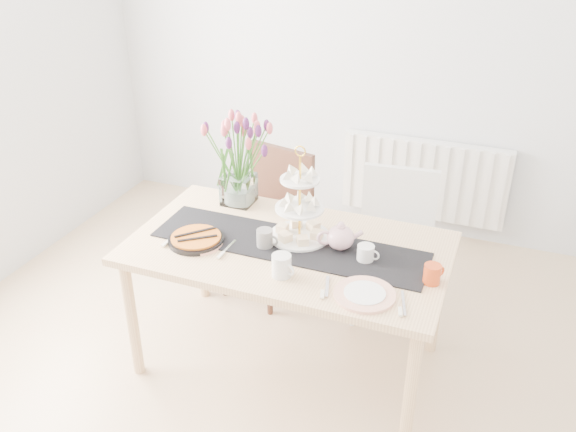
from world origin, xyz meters
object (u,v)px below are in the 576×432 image
(plate_left, at_px, (200,243))
(plate_right, at_px, (365,294))
(chair_white, at_px, (395,233))
(mug_grey, at_px, (265,239))
(mug_white, at_px, (281,266))
(tart_tin, at_px, (196,239))
(mug_orange, at_px, (432,274))
(cream_jug, at_px, (366,253))
(radiator, at_px, (424,179))
(cake_stand, at_px, (300,216))
(chair_brown, at_px, (271,211))
(dining_table, at_px, (288,258))
(tulip_vase, at_px, (237,147))
(teapot, at_px, (340,238))

(plate_left, bearing_deg, plate_right, -8.33)
(chair_white, height_order, plate_right, chair_white)
(mug_grey, relative_size, mug_white, 0.89)
(tart_tin, xyz_separation_m, mug_orange, (1.17, 0.07, 0.03))
(cream_jug, distance_m, tart_tin, 0.86)
(radiator, xyz_separation_m, mug_orange, (0.31, -1.77, 0.35))
(cake_stand, distance_m, mug_white, 0.36)
(chair_white, relative_size, plate_left, 3.76)
(plate_left, bearing_deg, mug_grey, 15.93)
(chair_brown, distance_m, plate_left, 0.84)
(tart_tin, bearing_deg, cake_stand, 25.21)
(radiator, xyz_separation_m, mug_grey, (-0.51, -1.76, 0.35))
(chair_brown, height_order, plate_left, chair_brown)
(mug_white, bearing_deg, dining_table, 128.94)
(dining_table, height_order, cream_jug, cream_jug)
(cake_stand, bearing_deg, mug_grey, -132.54)
(cake_stand, bearing_deg, tulip_vase, 150.86)
(mug_grey, bearing_deg, plate_left, -161.04)
(teapot, bearing_deg, plate_left, 173.52)
(cake_stand, relative_size, plate_right, 1.65)
(chair_brown, bearing_deg, cream_jug, -27.48)
(radiator, distance_m, tart_tin, 2.05)
(plate_right, bearing_deg, mug_grey, 158.81)
(mug_white, relative_size, mug_orange, 1.17)
(dining_table, distance_m, plate_left, 0.46)
(radiator, xyz_separation_m, cake_stand, (-0.38, -1.61, 0.43))
(teapot, xyz_separation_m, plate_right, (0.21, -0.34, -0.06))
(cream_jug, height_order, plate_right, cream_jug)
(cream_jug, relative_size, mug_white, 0.76)
(radiator, relative_size, chair_brown, 1.28)
(tart_tin, bearing_deg, radiator, 64.94)
(dining_table, relative_size, plate_right, 5.79)
(tulip_vase, height_order, cream_jug, tulip_vase)
(cream_jug, xyz_separation_m, plate_right, (0.07, -0.28, -0.03))
(radiator, bearing_deg, dining_table, -103.64)
(dining_table, relative_size, mug_white, 14.66)
(tulip_vase, distance_m, mug_white, 0.84)
(chair_white, distance_m, mug_orange, 0.89)
(teapot, xyz_separation_m, plate_left, (-0.68, -0.20, -0.06))
(tulip_vase, bearing_deg, mug_white, -50.38)
(radiator, xyz_separation_m, dining_table, (-0.41, -1.70, 0.22))
(dining_table, bearing_deg, mug_orange, -5.95)
(chair_brown, bearing_deg, tart_tin, -82.28)
(tart_tin, distance_m, plate_left, 0.03)
(teapot, bearing_deg, cake_stand, 149.14)
(dining_table, distance_m, mug_white, 0.31)
(radiator, bearing_deg, mug_orange, -79.94)
(tart_tin, bearing_deg, tulip_vase, 88.35)
(chair_white, height_order, cream_jug, chair_white)
(cream_jug, distance_m, mug_grey, 0.50)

